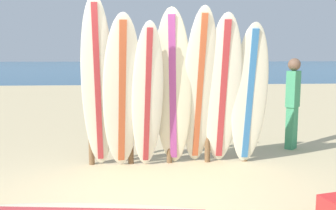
% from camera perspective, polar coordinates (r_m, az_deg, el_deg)
% --- Properties ---
extents(ground_plane, '(120.00, 120.00, 0.00)m').
position_cam_1_polar(ground_plane, '(4.42, -4.19, -15.75)').
color(ground_plane, '#D3BC8C').
extents(ocean_water, '(120.00, 80.00, 0.01)m').
position_cam_1_polar(ocean_water, '(62.08, -4.54, 6.03)').
color(ocean_water, '#1E5984').
rests_on(ocean_water, ground).
extents(surfboard_rack, '(2.62, 0.09, 1.17)m').
position_cam_1_polar(surfboard_rack, '(6.02, 0.23, -2.44)').
color(surfboard_rack, brown).
rests_on(surfboard_rack, ground).
extents(surfboard_leaning_far_left, '(0.51, 0.78, 2.59)m').
position_cam_1_polar(surfboard_leaning_far_left, '(5.64, -10.72, 2.85)').
color(surfboard_leaning_far_left, silver).
rests_on(surfboard_leaning_far_left, ground).
extents(surfboard_leaning_left, '(0.66, 0.92, 2.33)m').
position_cam_1_polar(surfboard_leaning_left, '(5.51, -7.07, 1.49)').
color(surfboard_leaning_left, white).
rests_on(surfboard_leaning_left, ground).
extents(surfboard_leaning_center_left, '(0.54, 0.81, 2.23)m').
position_cam_1_polar(surfboard_leaning_center_left, '(5.53, -3.17, 1.04)').
color(surfboard_leaning_center_left, white).
rests_on(surfboard_leaning_center_left, ground).
extents(surfboard_leaning_center, '(0.68, 0.77, 2.44)m').
position_cam_1_polar(surfboard_leaning_center, '(5.67, 0.74, 2.25)').
color(surfboard_leaning_center, beige).
rests_on(surfboard_leaning_center, ground).
extents(surfboard_leaning_center_right, '(0.52, 0.89, 2.45)m').
position_cam_1_polar(surfboard_leaning_center_right, '(5.71, 4.83, 2.33)').
color(surfboard_leaning_center_right, silver).
rests_on(surfboard_leaning_center_right, ground).
extents(surfboard_leaning_right, '(0.61, 0.86, 2.36)m').
position_cam_1_polar(surfboard_leaning_right, '(5.78, 8.40, 1.91)').
color(surfboard_leaning_right, white).
rests_on(surfboard_leaning_right, ground).
extents(surfboard_leaning_far_right, '(0.59, 0.67, 2.23)m').
position_cam_1_polar(surfboard_leaning_far_right, '(5.89, 12.37, 1.28)').
color(surfboard_leaning_far_right, silver).
rests_on(surfboard_leaning_far_right, ground).
extents(beachgoer_standing, '(0.32, 0.31, 1.70)m').
position_cam_1_polar(beachgoer_standing, '(7.28, 18.56, 0.80)').
color(beachgoer_standing, '#3F9966').
rests_on(beachgoer_standing, ground).
extents(small_boat_offshore, '(1.91, 2.84, 0.71)m').
position_cam_1_polar(small_boat_offshore, '(37.56, -9.76, 5.27)').
color(small_boat_offshore, '#B22D28').
rests_on(small_boat_offshore, ocean_water).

